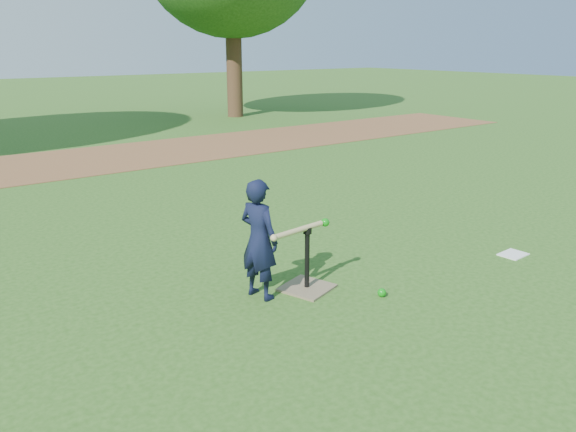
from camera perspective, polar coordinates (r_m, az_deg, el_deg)
ground at (r=5.40m, az=2.37°, el=-7.30°), size 80.00×80.00×0.00m
dirt_strip at (r=11.94m, az=-20.93°, el=5.16°), size 24.00×3.00×0.01m
child at (r=5.02m, az=-2.96°, el=-2.39°), size 0.36×0.46×1.11m
wiffle_ball_ground at (r=5.27m, az=9.51°, el=-7.69°), size 0.08×0.08×0.08m
clipboard at (r=6.68m, az=21.90°, el=-3.64°), size 0.31×0.25×0.01m
batting_tee at (r=5.33m, az=1.93°, el=-6.32°), size 0.54×0.54×0.61m
swing_action at (r=5.09m, az=1.41°, el=-1.36°), size 0.72×0.15×0.08m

